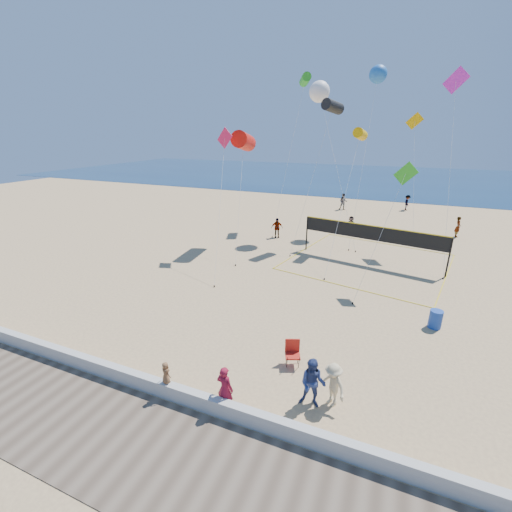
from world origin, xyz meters
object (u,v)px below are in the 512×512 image
at_px(camp_chair, 293,351).
at_px(volleyball_net, 371,237).
at_px(trash_barrel, 435,319).
at_px(woman, 225,389).

xyz_separation_m(camp_chair, volleyball_net, (1.63, 12.89, 1.23)).
bearing_deg(trash_barrel, woman, -129.03).
relative_size(woman, trash_barrel, 1.90).
height_order(woman, volleyball_net, volleyball_net).
xyz_separation_m(woman, trash_barrel, (6.70, 8.27, -0.39)).
distance_m(woman, camp_chair, 3.38).
height_order(camp_chair, trash_barrel, camp_chair).
height_order(camp_chair, volleyball_net, volleyball_net).
distance_m(trash_barrel, volleyball_net, 8.69).
relative_size(camp_chair, trash_barrel, 1.35).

